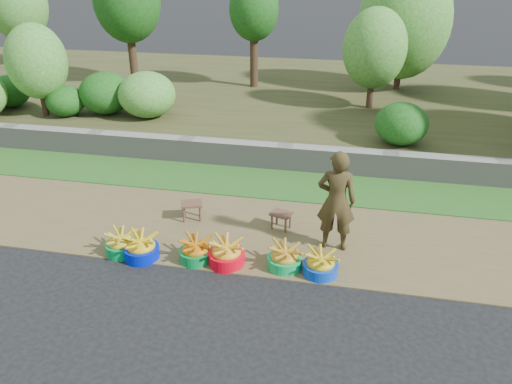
% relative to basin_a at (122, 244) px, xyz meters
% --- Properties ---
extents(ground_plane, '(120.00, 120.00, 0.00)m').
position_rel_basin_a_xyz_m(ground_plane, '(2.00, -0.21, -0.17)').
color(ground_plane, black).
rests_on(ground_plane, ground).
extents(dirt_shoulder, '(80.00, 2.50, 0.02)m').
position_rel_basin_a_xyz_m(dirt_shoulder, '(2.00, 1.04, -0.16)').
color(dirt_shoulder, brown).
rests_on(dirt_shoulder, ground).
extents(grass_verge, '(80.00, 1.50, 0.04)m').
position_rel_basin_a_xyz_m(grass_verge, '(2.00, 3.04, -0.15)').
color(grass_verge, '#295E1F').
rests_on(grass_verge, ground).
extents(retaining_wall, '(80.00, 0.35, 0.55)m').
position_rel_basin_a_xyz_m(retaining_wall, '(2.00, 3.89, 0.10)').
color(retaining_wall, gray).
rests_on(retaining_wall, ground).
extents(earth_bank, '(80.00, 10.00, 0.50)m').
position_rel_basin_a_xyz_m(earth_bank, '(2.00, 8.79, 0.08)').
color(earth_bank, '#3D3D1E').
rests_on(earth_bank, ground).
extents(vegetation, '(33.09, 8.28, 4.53)m').
position_rel_basin_a_xyz_m(vegetation, '(2.67, 7.01, 2.50)').
color(vegetation, '#332316').
rests_on(vegetation, earth_bank).
extents(basin_a, '(0.52, 0.52, 0.38)m').
position_rel_basin_a_xyz_m(basin_a, '(0.00, 0.00, 0.00)').
color(basin_a, '#04853F').
rests_on(basin_a, ground).
extents(basin_b, '(0.55, 0.55, 0.41)m').
position_rel_basin_a_xyz_m(basin_b, '(0.36, -0.07, 0.01)').
color(basin_b, '#0115B9').
rests_on(basin_b, ground).
extents(basin_c, '(0.52, 0.52, 0.39)m').
position_rel_basin_a_xyz_m(basin_c, '(1.21, 0.04, 0.00)').
color(basin_c, '#097A35').
rests_on(basin_c, ground).
extents(basin_d, '(0.56, 0.56, 0.42)m').
position_rel_basin_a_xyz_m(basin_d, '(1.70, 0.03, 0.01)').
color(basin_d, red).
rests_on(basin_d, ground).
extents(basin_e, '(0.53, 0.53, 0.39)m').
position_rel_basin_a_xyz_m(basin_e, '(2.58, 0.11, 0.00)').
color(basin_e, '#0D9E4A').
rests_on(basin_e, ground).
extents(basin_f, '(0.52, 0.52, 0.39)m').
position_rel_basin_a_xyz_m(basin_f, '(3.12, 0.05, 0.00)').
color(basin_f, '#0B3BBD').
rests_on(basin_f, ground).
extents(stool_left, '(0.44, 0.38, 0.33)m').
position_rel_basin_a_xyz_m(stool_left, '(0.75, 1.26, 0.11)').
color(stool_left, brown).
rests_on(stool_left, dirt_shoulder).
extents(stool_right, '(0.41, 0.36, 0.30)m').
position_rel_basin_a_xyz_m(stool_right, '(2.34, 1.25, 0.09)').
color(stool_right, brown).
rests_on(stool_right, dirt_shoulder).
extents(vendor_woman, '(0.61, 0.40, 1.65)m').
position_rel_basin_a_xyz_m(vendor_woman, '(3.26, 0.83, 0.67)').
color(vendor_woman, black).
rests_on(vendor_woman, dirt_shoulder).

